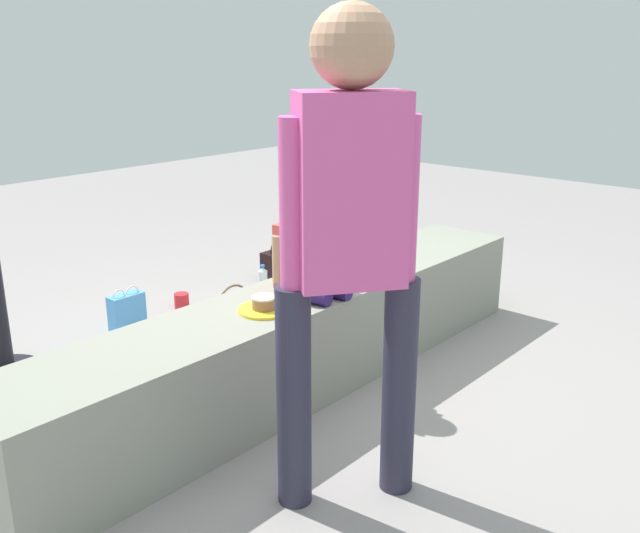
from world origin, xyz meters
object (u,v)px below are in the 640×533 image
Objects in this scene: child_seated at (302,247)px; gift_bag at (127,316)px; adult_standing at (350,222)px; party_cup_red at (182,301)px; cake_plate at (264,306)px; handbag_brown_canvas at (234,319)px; water_bottle_near_gift at (263,280)px; handbag_black_leather at (283,263)px.

child_seated is 1.68× the size of gift_bag.
adult_standing is 2.28m from party_cup_red.
cake_plate is 2.47× the size of party_cup_red.
handbag_brown_canvas is at bearing -98.26° from party_cup_red.
gift_bag is at bearing 100.66° from child_seated.
adult_standing is 8.94× the size of water_bottle_near_gift.
adult_standing is 17.97× the size of party_cup_red.
child_seated reaches higher than gift_bag.
cake_plate is 0.78× the size of gift_bag.
cake_plate is 0.69× the size of handbag_black_leather.
gift_bag is at bearing -162.00° from party_cup_red.
handbag_black_leather is at bearing 47.64° from child_seated.
cake_plate is (0.23, 0.64, -0.50)m from adult_standing.
gift_bag is at bearing -176.29° from handbag_black_leather.
handbag_brown_canvas reaches higher than gift_bag.
cake_plate is 1.61m from water_bottle_near_gift.
child_seated is 1.48m from water_bottle_near_gift.
adult_standing is (-0.50, -0.67, 0.31)m from child_seated.
handbag_black_leather is (1.35, 1.22, -0.37)m from cake_plate.
cake_plate is 1.47m from party_cup_red.
gift_bag is (-0.21, 1.10, -0.55)m from child_seated.
water_bottle_near_gift is at bearing 46.54° from cake_plate.
handbag_black_leather is at bearing -5.16° from party_cup_red.
party_cup_red is (-0.53, 0.16, -0.04)m from water_bottle_near_gift.
handbag_brown_canvas is at bearing 74.50° from child_seated.
party_cup_red is at bearing 163.05° from water_bottle_near_gift.
child_seated is 0.30× the size of adult_standing.
gift_bag is 0.51m from party_cup_red.
water_bottle_near_gift is (0.80, 1.09, -0.59)m from child_seated.
party_cup_red is at bearing 77.71° from child_seated.
gift_bag is 0.89× the size of handbag_black_leather.
adult_standing is 1.99m from gift_bag.
adult_standing is at bearing -126.60° from child_seated.
water_bottle_near_gift is 0.73m from handbag_brown_canvas.
handbag_brown_canvas reaches higher than water_bottle_near_gift.
adult_standing reaches higher than cake_plate.
adult_standing is 0.85m from cake_plate.
cake_plate is at bearing -112.78° from party_cup_red.
adult_standing is 5.68× the size of gift_bag.
handbag_brown_canvas is (-0.89, -0.49, -0.01)m from handbag_black_leather.
adult_standing is at bearing -109.92° from cake_plate.
child_seated reaches higher than handbag_black_leather.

